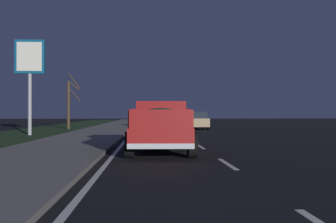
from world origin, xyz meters
TOP-DOWN VIEW (x-y plane):
  - ground at (27.00, 0.00)m, footprint 144.00×144.00m
  - sidewalk_shoulder at (27.00, 5.70)m, footprint 108.00×4.00m
  - grass_verge at (27.00, 10.70)m, footprint 108.00×6.00m
  - lane_markings at (28.82, 2.55)m, footprint 108.00×3.54m
  - pickup_truck at (12.99, 1.75)m, footprint 5.49×2.41m
  - sedan_silver at (37.58, 1.93)m, footprint 4.41×2.04m
  - sedan_white at (40.74, -1.68)m, footprint 4.44×2.09m
  - sedan_tan at (32.62, -1.95)m, footprint 4.41×2.04m
  - gas_price_sign at (24.48, 9.89)m, footprint 0.27×1.90m
  - bare_tree_far at (34.49, 9.35)m, footprint 1.11×1.19m

SIDE VIEW (x-z plane):
  - ground at x=27.00m, z-range 0.00..0.00m
  - grass_verge at x=27.00m, z-range 0.00..0.01m
  - lane_markings at x=28.82m, z-range 0.00..0.01m
  - sidewalk_shoulder at x=27.00m, z-range 0.00..0.12m
  - sedan_silver at x=37.58m, z-range 0.01..1.55m
  - sedan_white at x=40.74m, z-range 0.01..1.55m
  - sedan_tan at x=32.62m, z-range 0.01..1.55m
  - pickup_truck at x=12.99m, z-range 0.05..1.92m
  - bare_tree_far at x=34.49m, z-range -0.19..4.90m
  - gas_price_sign at x=24.48m, z-range 1.51..7.70m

